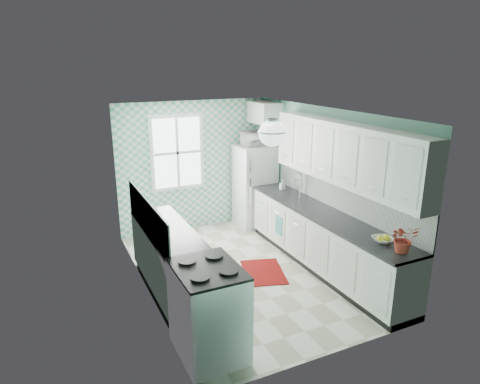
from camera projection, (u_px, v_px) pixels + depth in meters
name	position (u px, v px, depth m)	size (l,w,h in m)	color
floor	(244.00, 273.00, 6.75)	(3.00, 4.40, 0.02)	silver
ceiling	(244.00, 112.00, 6.02)	(3.00, 4.40, 0.02)	white
wall_back	(194.00, 166.00, 8.29)	(3.00, 0.02, 2.50)	#65A48C
wall_front	(336.00, 254.00, 4.48)	(3.00, 0.02, 2.50)	#65A48C
wall_left	(144.00, 211.00, 5.76)	(0.02, 4.40, 2.50)	#65A48C
wall_right	(327.00, 185.00, 7.00)	(0.02, 4.40, 2.50)	#65A48C
accent_wall	(195.00, 166.00, 8.27)	(3.00, 0.01, 2.50)	#61B89A
window	(177.00, 153.00, 8.02)	(1.04, 0.05, 1.44)	white
backsplash_right	(341.00, 195.00, 6.67)	(0.02, 3.60, 0.51)	white
backsplash_left	(147.00, 217.00, 5.72)	(0.02, 2.15, 0.51)	white
upper_cabinets_right	(345.00, 154.00, 6.22)	(0.33, 3.20, 0.90)	white
upper_cabinet_fridge	(263.00, 112.00, 8.21)	(0.40, 0.74, 0.40)	white
ceiling_light	(272.00, 133.00, 5.38)	(0.34, 0.34, 0.35)	silver
base_cabinets_right	(323.00, 242.00, 6.76)	(0.60, 3.60, 0.90)	white
countertop_right	(324.00, 214.00, 6.62)	(0.63, 3.60, 0.04)	black
base_cabinets_left	(170.00, 263.00, 6.06)	(0.60, 2.15, 0.90)	white
countertop_left	(170.00, 232.00, 5.93)	(0.63, 2.15, 0.04)	black
fridge	(255.00, 186.00, 8.52)	(0.71, 0.70, 1.62)	white
stove	(208.00, 309.00, 4.75)	(0.69, 0.87, 1.05)	white
sink	(291.00, 196.00, 7.49)	(0.56, 0.47, 0.53)	silver
rug	(263.00, 272.00, 6.74)	(0.61, 0.88, 0.01)	#6A0F08
dish_towel	(279.00, 226.00, 7.36)	(0.01, 0.22, 0.33)	#5DA896
fruit_bowl	(383.00, 240.00, 5.53)	(0.27, 0.27, 0.07)	white
potted_plant	(404.00, 239.00, 5.20)	(0.32, 0.28, 0.36)	red
soap_bottle	(282.00, 185.00, 7.80)	(0.08, 0.08, 0.18)	#89A2AB
microwave	(255.00, 139.00, 8.25)	(0.50, 0.34, 0.28)	silver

